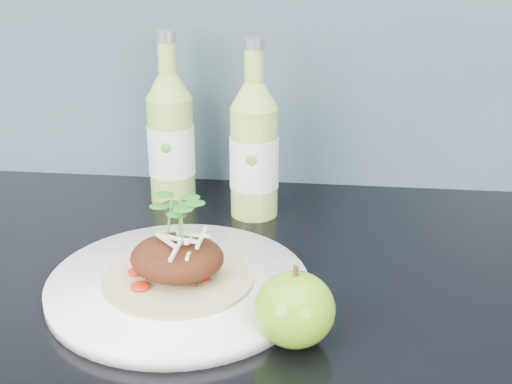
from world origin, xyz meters
TOP-DOWN VIEW (x-y plane):
  - dinner_plate at (-0.02, 1.63)m, footprint 0.29×0.29m
  - pork_taco at (-0.02, 1.63)m, footprint 0.17×0.17m
  - green_apple at (0.11, 1.55)m, footprint 0.09×0.09m
  - cider_bottle_left at (-0.08, 1.89)m, footprint 0.07×0.07m
  - cider_bottle_right at (0.04, 1.86)m, footprint 0.07×0.07m

SIDE VIEW (x-z plane):
  - dinner_plate at x=-0.02m, z-range 0.90..0.92m
  - green_apple at x=0.11m, z-range 0.90..0.98m
  - pork_taco at x=-0.02m, z-range 0.89..1.00m
  - cider_bottle_left at x=-0.08m, z-range 0.87..1.11m
  - cider_bottle_right at x=0.04m, z-range 0.87..1.11m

